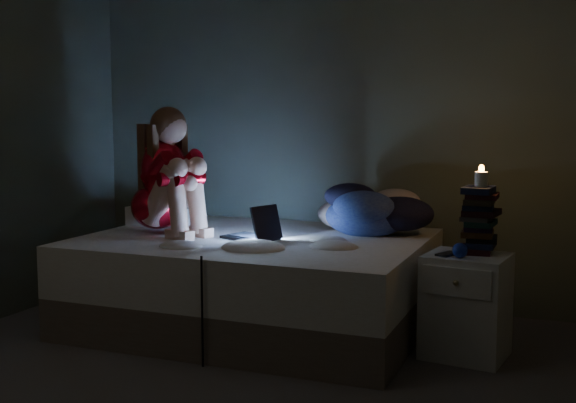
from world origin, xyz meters
The scene contains 12 objects.
floor centered at (0.00, 0.00, -0.01)m, with size 3.60×3.80×0.02m, color #4D4542.
wall_back centered at (0.00, 1.91, 1.30)m, with size 3.60×0.02×2.60m, color #596051.
bed centered at (-0.21, 1.10, 0.28)m, with size 2.03×1.53×0.56m, color beige, non-canonical shape.
pillow centered at (-0.99, 1.35, 0.62)m, with size 0.44×0.31×0.13m, color white.
woman centered at (-0.85, 1.02, 0.96)m, with size 0.50×0.32×0.80m, color #9F0008, non-canonical shape.
laptop centered at (-0.20, 1.01, 0.67)m, with size 0.32×0.22×0.22m, color black, non-canonical shape.
clothes_pile centered at (0.39, 1.47, 0.72)m, with size 0.55×0.44×0.33m, color navy, non-canonical shape.
nightstand centered at (1.09, 0.99, 0.28)m, with size 0.42×0.37×0.56m, color silver.
book_stack centered at (1.14, 1.08, 0.73)m, with size 0.19×0.25×0.35m, color black, non-canonical shape.
candle centered at (1.14, 1.08, 0.95)m, with size 0.07×0.07×0.08m, color beige.
phone centered at (1.00, 0.93, 0.57)m, with size 0.07×0.14×0.01m, color black.
blue_orb centered at (1.08, 0.88, 0.60)m, with size 0.08×0.08×0.08m, color navy.
Camera 1 is at (1.60, -2.87, 1.28)m, focal length 44.87 mm.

